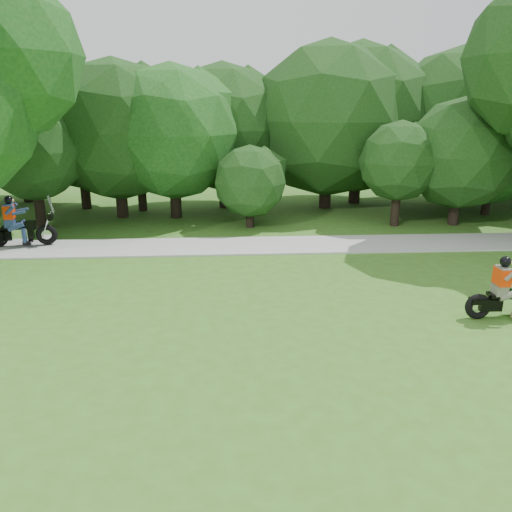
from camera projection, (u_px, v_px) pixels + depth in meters
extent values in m
plane|color=#3D631C|center=(330.00, 355.00, 10.02)|extent=(100.00, 100.00, 0.00)
cube|color=#9F9F9A|center=(284.00, 245.00, 17.64)|extent=(60.00, 2.20, 0.06)
cylinder|color=black|center=(250.00, 216.00, 20.18)|extent=(0.35, 0.35, 0.91)
sphere|color=#103813|center=(250.00, 182.00, 19.77)|extent=(2.90, 2.90, 2.90)
cylinder|color=black|center=(396.00, 207.00, 20.34)|extent=(0.36, 0.36, 1.58)
sphere|color=#103813|center=(399.00, 161.00, 19.80)|extent=(3.21, 3.21, 3.21)
cylinder|color=black|center=(511.00, 181.00, 26.24)|extent=(0.50, 0.50, 1.80)
cylinder|color=black|center=(325.00, 189.00, 23.80)|extent=(0.55, 0.55, 1.80)
sphere|color=#103813|center=(328.00, 120.00, 22.86)|extent=(7.07, 7.07, 7.07)
cylinder|color=black|center=(355.00, 185.00, 24.94)|extent=(0.56, 0.56, 1.80)
sphere|color=#103813|center=(359.00, 118.00, 23.99)|extent=(7.15, 7.15, 7.15)
cylinder|color=black|center=(224.00, 189.00, 23.91)|extent=(0.49, 0.49, 1.80)
sphere|color=#103813|center=(223.00, 128.00, 23.08)|extent=(5.90, 5.90, 5.90)
cylinder|color=black|center=(486.00, 203.00, 22.46)|extent=(0.37, 0.37, 1.05)
sphere|color=#154917|center=(491.00, 167.00, 21.98)|extent=(3.36, 3.36, 3.36)
cylinder|color=black|center=(40.00, 206.00, 19.90)|extent=(0.40, 0.40, 1.80)
sphere|color=#103813|center=(32.00, 150.00, 19.26)|extent=(4.00, 4.00, 4.00)
cylinder|color=black|center=(449.00, 186.00, 24.72)|extent=(0.54, 0.54, 1.80)
sphere|color=#103813|center=(456.00, 121.00, 23.81)|extent=(6.83, 6.83, 6.83)
cylinder|color=black|center=(454.00, 207.00, 20.54)|extent=(0.42, 0.42, 1.44)
sphere|color=#103813|center=(461.00, 154.00, 19.90)|extent=(4.46, 4.46, 4.46)
cylinder|color=black|center=(142.00, 192.00, 23.17)|extent=(0.39, 0.39, 1.80)
sphere|color=#103813|center=(139.00, 144.00, 22.53)|extent=(3.89, 3.89, 3.89)
cylinder|color=black|center=(27.00, 184.00, 25.25)|extent=(0.51, 0.51, 1.80)
sphere|color=#103813|center=(19.00, 125.00, 24.39)|extent=(6.19, 6.19, 6.19)
cylinder|color=black|center=(122.00, 197.00, 21.88)|extent=(0.50, 0.50, 1.80)
sphere|color=#103813|center=(116.00, 131.00, 21.05)|extent=(5.92, 5.92, 5.92)
cylinder|color=black|center=(176.00, 197.00, 21.76)|extent=(0.48, 0.48, 1.80)
sphere|color=#154917|center=(172.00, 133.00, 20.95)|extent=(5.67, 5.67, 5.67)
cylinder|color=black|center=(85.00, 190.00, 23.65)|extent=(0.45, 0.45, 1.80)
sphere|color=#103813|center=(80.00, 136.00, 22.91)|extent=(4.93, 4.93, 4.93)
torus|color=black|center=(478.00, 306.00, 11.62)|extent=(0.62, 0.18, 0.62)
cube|color=black|center=(502.00, 304.00, 11.64)|extent=(1.08, 0.22, 0.28)
cube|color=silver|center=(508.00, 304.00, 11.64)|extent=(0.43, 0.30, 0.35)
cube|color=black|center=(498.00, 295.00, 11.56)|extent=(0.46, 0.29, 0.09)
cube|color=#595C4B|center=(499.00, 290.00, 11.53)|extent=(0.27, 0.34, 0.21)
cube|color=#595C4B|center=(502.00, 277.00, 11.43)|extent=(0.23, 0.37, 0.50)
cube|color=red|center=(502.00, 276.00, 11.43)|extent=(0.26, 0.41, 0.39)
sphere|color=black|center=(505.00, 262.00, 11.32)|extent=(0.25, 0.25, 0.25)
torus|color=black|center=(47.00, 235.00, 17.50)|extent=(0.75, 0.32, 0.73)
cube|color=black|center=(16.00, 235.00, 17.27)|extent=(1.18, 0.43, 0.33)
cube|color=silver|center=(21.00, 234.00, 17.31)|extent=(0.55, 0.43, 0.42)
cube|color=black|center=(28.00, 225.00, 17.27)|extent=(0.58, 0.39, 0.27)
cube|color=black|center=(11.00, 227.00, 17.17)|extent=(0.59, 0.41, 0.10)
cylinder|color=silver|center=(47.00, 224.00, 17.40)|extent=(0.41, 0.11, 0.93)
cylinder|color=silver|center=(50.00, 212.00, 17.30)|extent=(0.14, 0.66, 0.04)
cube|color=black|center=(0.00, 234.00, 17.37)|extent=(0.45, 0.19, 0.35)
cube|color=navy|center=(10.00, 223.00, 17.13)|extent=(0.37, 0.44, 0.25)
cube|color=navy|center=(9.00, 212.00, 17.02)|extent=(0.34, 0.47, 0.58)
cube|color=red|center=(9.00, 212.00, 17.01)|extent=(0.37, 0.52, 0.46)
sphere|color=black|center=(8.00, 200.00, 16.90)|extent=(0.29, 0.29, 0.29)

